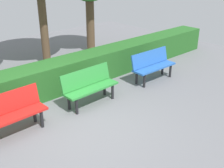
# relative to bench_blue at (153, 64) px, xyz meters

# --- Properties ---
(ground_plane) EXTENTS (16.00, 16.00, 0.00)m
(ground_plane) POSITION_rel_bench_blue_xyz_m (3.12, 0.68, -0.48)
(ground_plane) COLOR slate
(bench_blue) EXTENTS (1.45, 0.49, 0.86)m
(bench_blue) POSITION_rel_bench_blue_xyz_m (0.00, 0.00, 0.00)
(bench_blue) COLOR blue
(bench_blue) RESTS_ON ground_plane
(bench_green) EXTENTS (1.44, 0.50, 0.86)m
(bench_green) POSITION_rel_bench_blue_xyz_m (2.26, -0.07, -0.00)
(bench_green) COLOR #2D8C38
(bench_green) RESTS_ON ground_plane
(bench_red) EXTENTS (1.38, 0.50, 0.86)m
(bench_red) POSITION_rel_bench_blue_xyz_m (4.23, -0.08, -0.00)
(bench_red) COLOR red
(bench_red) RESTS_ON ground_plane
(hedge_row) EXTENTS (11.80, 0.77, 0.81)m
(hedge_row) POSITION_rel_bench_blue_xyz_m (2.14, -1.22, -0.07)
(hedge_row) COLOR #266023
(hedge_row) RESTS_ON ground_plane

